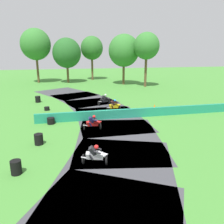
% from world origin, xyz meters
% --- Properties ---
extents(ground_plane, '(120.00, 120.00, 0.00)m').
position_xyz_m(ground_plane, '(0.00, 0.00, 0.00)').
color(ground_plane, '#428433').
extents(track_asphalt, '(12.97, 40.96, 0.01)m').
position_xyz_m(track_asphalt, '(-1.78, -0.04, 0.00)').
color(track_asphalt, '#3D3D42').
rests_on(track_asphalt, ground).
extents(safety_barrier, '(26.25, 0.89, 0.90)m').
position_xyz_m(safety_barrier, '(5.91, 0.13, 0.45)').
color(safety_barrier, '#1E8466').
rests_on(safety_barrier, ground).
extents(motorcycle_lead_white, '(1.70, 1.10, 1.43)m').
position_xyz_m(motorcycle_lead_white, '(-2.60, -9.04, 0.64)').
color(motorcycle_lead_white, black).
rests_on(motorcycle_lead_white, ground).
extents(motorcycle_chase_red, '(1.68, 0.78, 1.43)m').
position_xyz_m(motorcycle_chase_red, '(-2.05, -2.93, 0.65)').
color(motorcycle_chase_red, black).
rests_on(motorcycle_chase_red, ground).
extents(motorcycle_trailing_yellow, '(1.68, 0.77, 1.42)m').
position_xyz_m(motorcycle_trailing_yellow, '(0.92, 2.62, 0.66)').
color(motorcycle_trailing_yellow, black).
rests_on(motorcycle_trailing_yellow, ground).
extents(motorcycle_fourth_black, '(1.70, 1.05, 1.42)m').
position_xyz_m(motorcycle_fourth_black, '(0.38, 5.84, 0.66)').
color(motorcycle_fourth_black, black).
rests_on(motorcycle_fourth_black, ground).
extents(tire_stack_near, '(0.59, 0.59, 0.80)m').
position_xyz_m(tire_stack_near, '(-7.05, -9.23, 0.40)').
color(tire_stack_near, black).
rests_on(tire_stack_near, ground).
extents(tire_stack_mid_a, '(0.63, 0.63, 0.80)m').
position_xyz_m(tire_stack_mid_a, '(-6.27, -5.23, 0.40)').
color(tire_stack_mid_a, black).
rests_on(tire_stack_mid_a, ground).
extents(tire_stack_mid_b, '(0.68, 0.68, 0.60)m').
position_xyz_m(tire_stack_mid_b, '(-5.70, -0.55, 0.30)').
color(tire_stack_mid_b, black).
rests_on(tire_stack_mid_b, ground).
extents(tire_stack_far, '(0.58, 0.58, 0.40)m').
position_xyz_m(tire_stack_far, '(-6.44, 4.54, 0.20)').
color(tire_stack_far, black).
rests_on(tire_stack_far, ground).
extents(tire_stack_extra_a, '(0.66, 0.66, 0.80)m').
position_xyz_m(tire_stack_extra_a, '(-7.88, 8.92, 0.40)').
color(tire_stack_extra_a, black).
rests_on(tire_stack_extra_a, ground).
extents(traffic_cone, '(0.28, 0.28, 0.44)m').
position_xyz_m(traffic_cone, '(5.88, 3.28, 0.22)').
color(traffic_cone, orange).
rests_on(traffic_cone, ground).
extents(tree_far_left, '(5.74, 5.74, 9.40)m').
position_xyz_m(tree_far_left, '(6.70, 21.87, 6.37)').
color(tree_far_left, brown).
rests_on(tree_far_left, ground).
extents(tree_far_right, '(5.84, 5.84, 10.62)m').
position_xyz_m(tree_far_right, '(-9.78, 27.62, 7.53)').
color(tree_far_right, brown).
rests_on(tree_far_right, ground).
extents(tree_mid_rise, '(4.79, 4.79, 9.39)m').
position_xyz_m(tree_mid_rise, '(1.56, 29.93, 6.84)').
color(tree_mid_rise, brown).
rests_on(tree_mid_rise, ground).
extents(tree_behind_barrier, '(4.48, 4.48, 9.55)m').
position_xyz_m(tree_behind_barrier, '(9.93, 18.41, 7.14)').
color(tree_behind_barrier, brown).
rests_on(tree_behind_barrier, ground).
extents(tree_distant, '(5.60, 5.60, 8.84)m').
position_xyz_m(tree_distant, '(-3.83, 26.38, 5.89)').
color(tree_distant, brown).
rests_on(tree_distant, ground).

